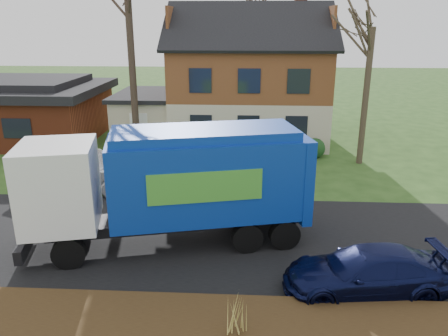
{
  "coord_description": "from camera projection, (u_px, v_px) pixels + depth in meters",
  "views": [
    {
      "loc": [
        1.96,
        -13.15,
        6.94
      ],
      "look_at": [
        1.09,
        2.5,
        1.7
      ],
      "focal_mm": 35.0,
      "sensor_mm": 36.0,
      "label": 1
    }
  ],
  "objects": [
    {
      "name": "ground",
      "position": [
        188.0,
        238.0,
        14.76
      ],
      "size": [
        120.0,
        120.0,
        0.0
      ],
      "primitive_type": "plane",
      "color": "#244416",
      "rests_on": "ground"
    },
    {
      "name": "road",
      "position": [
        188.0,
        238.0,
        14.75
      ],
      "size": [
        80.0,
        7.0,
        0.02
      ],
      "primitive_type": "cube",
      "color": "black",
      "rests_on": "ground"
    },
    {
      "name": "main_house",
      "position": [
        241.0,
        73.0,
        26.57
      ],
      "size": [
        12.95,
        8.95,
        9.26
      ],
      "color": "beige",
      "rests_on": "ground"
    },
    {
      "name": "ranch_house",
      "position": [
        23.0,
        109.0,
        27.12
      ],
      "size": [
        9.8,
        8.2,
        3.7
      ],
      "color": "brown",
      "rests_on": "ground"
    },
    {
      "name": "garbage_truck",
      "position": [
        175.0,
        180.0,
        13.79
      ],
      "size": [
        9.25,
        4.39,
        3.83
      ],
      "rotation": [
        0.0,
        0.0,
        0.23
      ],
      "color": "black",
      "rests_on": "ground"
    },
    {
      "name": "silver_sedan",
      "position": [
        85.0,
        171.0,
        18.82
      ],
      "size": [
        5.39,
        2.43,
        1.72
      ],
      "primitive_type": "imported",
      "rotation": [
        0.0,
        0.0,
        1.45
      ],
      "color": "#B4B8BD",
      "rests_on": "ground"
    },
    {
      "name": "navy_wagon",
      "position": [
        366.0,
        272.0,
        11.59
      ],
      "size": [
        4.57,
        2.27,
        1.28
      ],
      "primitive_type": "imported",
      "rotation": [
        0.0,
        0.0,
        -1.46
      ],
      "color": "black",
      "rests_on": "ground"
    },
    {
      "name": "tree_front_east",
      "position": [
        376.0,
        2.0,
        20.2
      ],
      "size": [
        3.48,
        3.48,
        9.65
      ],
      "color": "#463A2A",
      "rests_on": "ground"
    },
    {
      "name": "grass_clump_mid",
      "position": [
        235.0,
        313.0,
        9.72
      ],
      "size": [
        0.35,
        0.29,
        0.98
      ],
      "color": "tan",
      "rests_on": "mulch_verge"
    }
  ]
}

